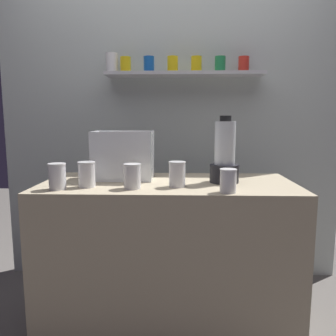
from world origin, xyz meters
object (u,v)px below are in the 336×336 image
at_px(juice_cup_orange_middle, 132,177).
at_px(juice_cup_beet_right, 177,175).
at_px(juice_cup_orange_left, 87,176).
at_px(juice_cup_pomegranate_far_right, 228,182).
at_px(juice_cup_mango_far_left, 57,178).
at_px(blender_pitcher, 225,157).
at_px(carrot_display_bin, 123,163).

relative_size(juice_cup_orange_middle, juice_cup_beet_right, 0.96).
bearing_deg(juice_cup_orange_middle, juice_cup_orange_left, 172.34).
xyz_separation_m(juice_cup_orange_middle, juice_cup_pomegranate_far_right, (0.47, -0.08, -0.01)).
relative_size(juice_cup_beet_right, juice_cup_pomegranate_far_right, 1.15).
relative_size(juice_cup_orange_left, juice_cup_orange_middle, 1.04).
distance_m(juice_cup_mango_far_left, juice_cup_orange_middle, 0.37).
bearing_deg(juice_cup_mango_far_left, blender_pitcher, 14.11).
height_order(juice_cup_mango_far_left, juice_cup_orange_left, same).
xyz_separation_m(blender_pitcher, juice_cup_orange_middle, (-0.49, -0.18, -0.09)).
bearing_deg(juice_cup_pomegranate_far_right, carrot_display_bin, 147.89).
bearing_deg(juice_cup_beet_right, carrot_display_bin, 144.80).
bearing_deg(carrot_display_bin, juice_cup_pomegranate_far_right, -32.11).
bearing_deg(blender_pitcher, juice_cup_beet_right, -153.04).
relative_size(blender_pitcher, juice_cup_pomegranate_far_right, 3.21).
bearing_deg(juice_cup_orange_middle, juice_cup_mango_far_left, -175.06).
distance_m(carrot_display_bin, juice_cup_pomegranate_far_right, 0.67).
height_order(blender_pitcher, juice_cup_mango_far_left, blender_pitcher).
bearing_deg(juice_cup_mango_far_left, juice_cup_orange_left, 26.30).
height_order(carrot_display_bin, juice_cup_orange_left, carrot_display_bin).
bearing_deg(juice_cup_pomegranate_far_right, juice_cup_beet_right, 152.26).
bearing_deg(blender_pitcher, juice_cup_orange_middle, -159.34).
bearing_deg(juice_cup_beet_right, juice_cup_orange_left, -177.68).
relative_size(juice_cup_mango_far_left, juice_cup_pomegranate_far_right, 1.15).
bearing_deg(juice_cup_mango_far_left, juice_cup_pomegranate_far_right, -3.07).
bearing_deg(juice_cup_mango_far_left, carrot_display_bin, 47.99).
distance_m(blender_pitcher, juice_cup_pomegranate_far_right, 0.28).
xyz_separation_m(juice_cup_mango_far_left, juice_cup_pomegranate_far_right, (0.84, -0.05, -0.01)).
distance_m(juice_cup_orange_left, juice_cup_orange_middle, 0.24).
distance_m(juice_cup_mango_far_left, juice_cup_pomegranate_far_right, 0.85).
bearing_deg(carrot_display_bin, juice_cup_beet_right, -35.20).
height_order(juice_cup_orange_left, juice_cup_orange_middle, juice_cup_orange_left).
distance_m(carrot_display_bin, juice_cup_mango_far_left, 0.42).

